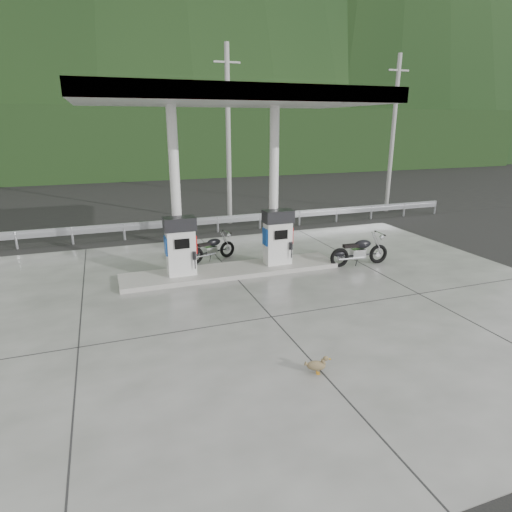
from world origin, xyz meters
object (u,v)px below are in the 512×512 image
object	(u,v)px
gas_pump_left	(181,246)
motorcycle_right	(359,252)
duck	(316,366)
gas_pump_right	(278,237)
motorcycle_left	(212,249)

from	to	relation	value
gas_pump_left	motorcycle_right	xyz separation A→B (m)	(5.92, -0.68, -0.58)
motorcycle_right	duck	bearing A→B (deg)	-125.96
gas_pump_left	gas_pump_right	xyz separation A→B (m)	(3.20, 0.00, 0.00)
gas_pump_left	motorcycle_left	xyz separation A→B (m)	(1.33, 1.53, -0.63)
motorcycle_left	motorcycle_right	bearing A→B (deg)	-42.77
gas_pump_left	motorcycle_right	size ratio (longest dim) A/B	0.90
gas_pump_left	gas_pump_right	world-z (taller)	same
gas_pump_right	motorcycle_left	size ratio (longest dim) A/B	1.02
gas_pump_left	duck	size ratio (longest dim) A/B	4.00
motorcycle_right	duck	xyz separation A→B (m)	(-4.44, -5.44, -0.31)
motorcycle_right	duck	world-z (taller)	motorcycle_right
motorcycle_left	duck	xyz separation A→B (m)	(0.14, -7.65, -0.25)
gas_pump_left	duck	distance (m)	6.36
gas_pump_right	duck	distance (m)	6.43
gas_pump_right	duck	xyz separation A→B (m)	(-1.73, -6.13, -0.89)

